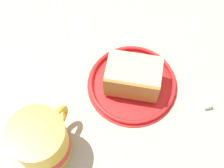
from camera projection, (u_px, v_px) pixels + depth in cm
name	position (u px, v px, depth cm)	size (l,w,h in cm)	color
ground_plane	(113.00, 114.00, 60.61)	(153.65, 153.65, 2.24)	tan
small_plate	(132.00, 84.00, 61.60)	(18.12, 18.12, 1.48)	red
cake_slice	(133.00, 77.00, 58.58)	(12.26, 10.74, 6.43)	#9E662D
tea_mug	(42.00, 142.00, 51.89)	(10.57, 10.17, 10.23)	gold
teaspoon	(64.00, 27.00, 68.51)	(2.98, 11.20, 0.80)	silver
sugar_cube	(207.00, 105.00, 59.52)	(1.44, 1.44, 1.44)	white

